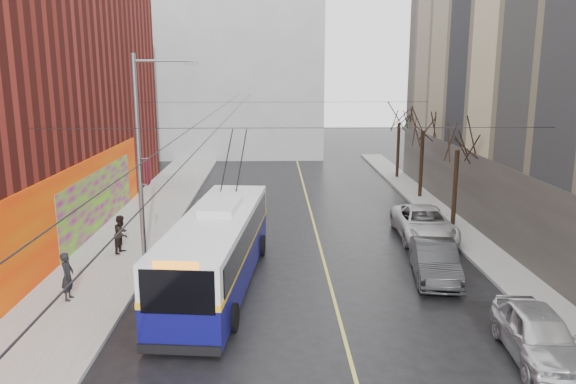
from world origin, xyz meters
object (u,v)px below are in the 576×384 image
at_px(tree_mid, 424,119).
at_px(parked_car_b, 435,261).
at_px(tree_far, 400,113).
at_px(parked_car_c, 424,223).
at_px(parked_car_a, 538,334).
at_px(tree_near, 458,136).
at_px(trolleybus, 217,248).
at_px(pedestrian_a, 68,276).
at_px(following_car, 207,214).
at_px(streetlight_pole, 143,156).
at_px(pedestrian_b, 122,234).

bearing_deg(tree_mid, parked_car_b, -102.27).
distance_m(tree_far, parked_car_c, 16.78).
distance_m(parked_car_a, parked_car_c, 12.13).
xyz_separation_m(tree_near, parked_car_b, (-3.20, -7.71, -4.21)).
bearing_deg(trolleybus, parked_car_b, 9.33).
distance_m(tree_near, tree_mid, 7.01).
xyz_separation_m(tree_near, pedestrian_a, (-17.20, -9.77, -3.94)).
relative_size(parked_car_a, following_car, 1.00).
bearing_deg(trolleybus, streetlight_pole, 150.76).
bearing_deg(following_car, tree_mid, 21.49).
bearing_deg(streetlight_pole, parked_car_a, -31.94).
height_order(tree_near, trolleybus, tree_near).
distance_m(tree_mid, parked_car_c, 10.33).
height_order(tree_far, parked_car_b, tree_far).
height_order(tree_mid, tree_far, tree_mid).
bearing_deg(parked_car_a, pedestrian_a, 168.59).
height_order(trolleybus, parked_car_a, trolleybus).
bearing_deg(following_car, parked_car_a, -57.46).
distance_m(tree_near, following_car, 13.96).
distance_m(tree_near, parked_car_a, 14.94).
bearing_deg(pedestrian_b, tree_far, -29.85).
bearing_deg(following_car, parked_car_c, -17.03).
distance_m(tree_mid, following_car, 15.61).
xyz_separation_m(tree_near, following_car, (-13.31, 0.18, -4.22)).
height_order(tree_mid, pedestrian_a, tree_mid).
height_order(streetlight_pole, following_car, streetlight_pole).
bearing_deg(pedestrian_a, following_car, -21.07).
distance_m(streetlight_pole, tree_mid, 19.96).
bearing_deg(streetlight_pole, tree_far, 52.88).
xyz_separation_m(following_car, pedestrian_a, (-3.89, -9.95, 0.28)).
bearing_deg(streetlight_pole, tree_near, 21.62).
xyz_separation_m(streetlight_pole, trolleybus, (3.21, -2.25, -3.29)).
xyz_separation_m(tree_far, following_car, (-13.31, -13.82, -4.38)).
relative_size(parked_car_c, following_car, 1.27).
bearing_deg(parked_car_c, following_car, 170.59).
xyz_separation_m(parked_car_a, parked_car_c, (-0.16, 12.13, 0.02)).
bearing_deg(tree_near, parked_car_c, -136.32).
distance_m(following_car, pedestrian_a, 10.69).
distance_m(streetlight_pole, following_car, 7.63).
bearing_deg(parked_car_b, following_car, 150.21).
xyz_separation_m(streetlight_pole, pedestrian_a, (-2.06, -3.77, -3.81)).
height_order(tree_far, parked_car_c, tree_far).
height_order(parked_car_c, pedestrian_b, pedestrian_b).
distance_m(parked_car_a, following_car, 18.29).
relative_size(tree_mid, following_car, 1.50).
distance_m(tree_far, following_car, 19.68).
distance_m(trolleybus, following_car, 8.58).
height_order(tree_mid, parked_car_a, tree_mid).
relative_size(trolleybus, pedestrian_b, 6.79).
xyz_separation_m(trolleybus, pedestrian_a, (-5.27, -1.52, -0.52)).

